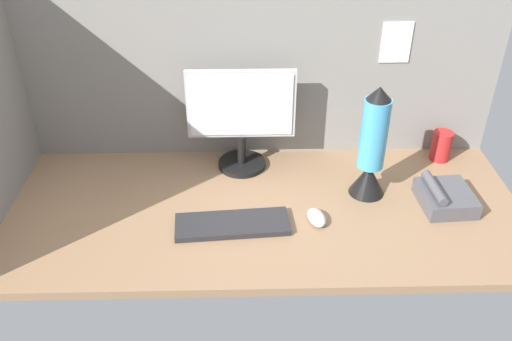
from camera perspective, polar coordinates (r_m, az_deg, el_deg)
The scene contains 8 objects.
ground_plane at distance 189.27cm, azimuth 0.25°, elevation -3.90°, with size 180.00×80.00×3.00cm, color #8C6B4C.
cubicle_wall_back at distance 202.48cm, azimuth -0.00°, elevation 11.53°, with size 180.00×5.50×75.27cm.
monitor at distance 198.15cm, azimuth -1.56°, elevation 5.74°, with size 39.19×18.00×38.64cm.
keyboard at distance 178.34cm, azimuth -2.50°, elevation -5.64°, with size 37.00×13.00×2.00cm, color #262628.
mouse at distance 180.93cm, azimuth 6.35°, elevation -4.90°, with size 5.60×9.60×3.40cm, color silver.
mug_red_plastic at distance 221.26cm, azimuth 18.82°, elevation 2.47°, with size 7.52×7.52×11.77cm.
lava_lamp at distance 188.61cm, azimuth 12.00°, elevation 2.00°, with size 12.51×12.51×40.96cm.
desk_phone at distance 197.17cm, azimuth 19.13°, elevation -2.64°, with size 18.17×20.04×8.80cm.
Camera 1 is at (-4.46, -150.09, 113.73)cm, focal length 38.25 mm.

